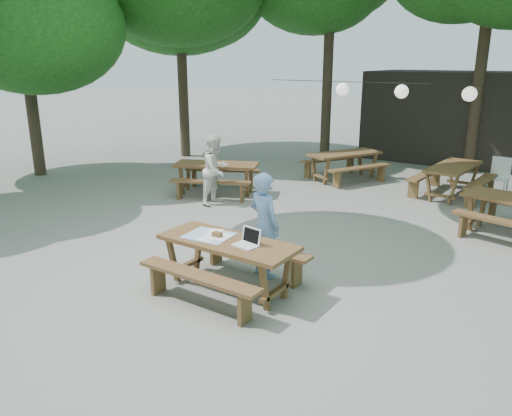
{
  "coord_description": "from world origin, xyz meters",
  "views": [
    {
      "loc": [
        3.97,
        -6.55,
        3.2
      ],
      "look_at": [
        -0.05,
        -0.66,
        1.05
      ],
      "focal_mm": 35.0,
      "sensor_mm": 36.0,
      "label": 1
    }
  ],
  "objects_px": {
    "woman": "(264,225)",
    "plastic_chair": "(497,184)",
    "picnic_table_nw": "(217,178)",
    "second_person": "(216,170)",
    "main_picnic_table": "(228,264)"
  },
  "relations": [
    {
      "from": "woman",
      "to": "plastic_chair",
      "type": "xyz_separation_m",
      "value": [
        2.09,
        7.15,
        -0.55
      ]
    },
    {
      "from": "second_person",
      "to": "plastic_chair",
      "type": "bearing_deg",
      "value": -49.73
    },
    {
      "from": "picnic_table_nw",
      "to": "second_person",
      "type": "xyz_separation_m",
      "value": [
        0.56,
        -0.71,
        0.4
      ]
    },
    {
      "from": "picnic_table_nw",
      "to": "second_person",
      "type": "height_order",
      "value": "second_person"
    },
    {
      "from": "picnic_table_nw",
      "to": "woman",
      "type": "xyz_separation_m",
      "value": [
        3.63,
        -3.38,
        0.42
      ]
    },
    {
      "from": "main_picnic_table",
      "to": "second_person",
      "type": "relative_size",
      "value": 1.27
    },
    {
      "from": "picnic_table_nw",
      "to": "plastic_chair",
      "type": "xyz_separation_m",
      "value": [
        5.71,
        3.76,
        -0.13
      ]
    },
    {
      "from": "main_picnic_table",
      "to": "second_person",
      "type": "distance_m",
      "value": 4.48
    },
    {
      "from": "picnic_table_nw",
      "to": "woman",
      "type": "distance_m",
      "value": 4.98
    },
    {
      "from": "picnic_table_nw",
      "to": "plastic_chair",
      "type": "bearing_deg",
      "value": 7.9
    },
    {
      "from": "main_picnic_table",
      "to": "woman",
      "type": "height_order",
      "value": "woman"
    },
    {
      "from": "second_person",
      "to": "plastic_chair",
      "type": "xyz_separation_m",
      "value": [
        5.15,
        4.47,
        -0.53
      ]
    },
    {
      "from": "picnic_table_nw",
      "to": "second_person",
      "type": "relative_size",
      "value": 1.52
    },
    {
      "from": "main_picnic_table",
      "to": "plastic_chair",
      "type": "relative_size",
      "value": 2.22
    },
    {
      "from": "woman",
      "to": "plastic_chair",
      "type": "height_order",
      "value": "woman"
    }
  ]
}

